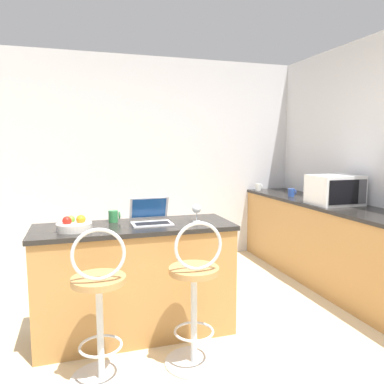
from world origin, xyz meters
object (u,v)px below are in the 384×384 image
bar_stool_near (100,310)px  mug_green (114,216)px  bar_stool_far (195,298)px  mug_blue (291,192)px  microwave (335,190)px  fruit_bowl (74,225)px  laptop (151,217)px  mug_white (258,187)px  wine_glass_short (197,209)px

bar_stool_near → mug_green: (0.17, 0.73, 0.45)m
mug_green → bar_stool_far: bearing=-58.2°
bar_stool_near → mug_blue: bar_stool_near is taller
microwave → fruit_bowl: bearing=-170.4°
laptop → microwave: microwave is taller
laptop → fruit_bowl: 0.59m
laptop → microwave: 2.05m
microwave → mug_white: (-0.19, 1.33, -0.11)m
bar_stool_near → mug_blue: size_ratio=10.77×
bar_stool_near → wine_glass_short: bearing=33.9°
bar_stool_far → bar_stool_near: bearing=180.0°
microwave → wine_glass_short: 1.70m
bar_stool_near → wine_glass_short: wine_glass_short is taller
mug_white → mug_green: size_ratio=0.97×
bar_stool_far → mug_green: size_ratio=10.78×
wine_glass_short → mug_white: size_ratio=1.56×
microwave → laptop: bearing=-170.1°
mug_white → wine_glass_short: bearing=-129.9°
microwave → fruit_bowl: 2.64m
bar_stool_far → wine_glass_short: 0.77m
bar_stool_near → laptop: 0.88m
wine_glass_short → mug_blue: bearing=34.9°
bar_stool_near → microwave: bearing=21.2°
mug_blue → mug_green: (-2.21, -0.90, 0.00)m
bar_stool_far → mug_green: (-0.45, 0.73, 0.45)m
wine_glass_short → mug_white: bearing=50.1°
bar_stool_near → bar_stool_far: (0.62, 0.00, 0.00)m
laptop → bar_stool_near: bearing=-126.6°
microwave → wine_glass_short: (-1.65, -0.41, -0.05)m
fruit_bowl → mug_blue: bearing=24.1°
fruit_bowl → mug_green: (0.30, 0.22, 0.01)m
wine_glass_short → microwave: bearing=13.9°
mug_blue → fruit_bowl: size_ratio=0.38×
microwave → bar_stool_near: bearing=-158.8°
mug_white → bar_stool_far: bearing=-125.7°
bar_stool_far → microwave: 2.14m
laptop → mug_green: 0.31m
bar_stool_far → laptop: bearing=106.4°
mug_green → mug_blue: bearing=22.3°
mug_blue → mug_white: 0.66m
wine_glass_short → fruit_bowl: wine_glass_short is taller
mug_green → wine_glass_short: bearing=-16.2°
microwave → mug_blue: (-0.08, 0.68, -0.11)m
mug_blue → bar_stool_far: bearing=-137.0°
laptop → mug_green: (-0.28, 0.13, -0.00)m
bar_stool_near → bar_stool_far: size_ratio=1.00×
bar_stool_near → bar_stool_far: bearing=0.0°
bar_stool_far → wine_glass_short: wine_glass_short is taller
mug_blue → wine_glass_short: bearing=-145.1°
bar_stool_far → laptop: laptop is taller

